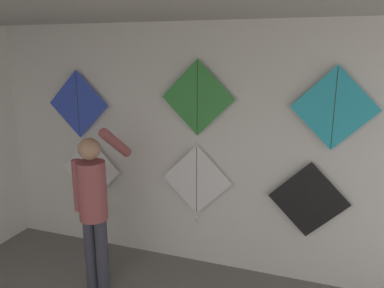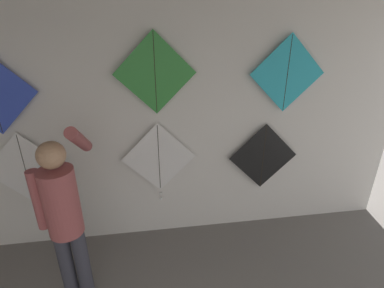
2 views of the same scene
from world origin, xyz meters
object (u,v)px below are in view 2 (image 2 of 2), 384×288
Objects in this scene: kite_5 at (287,74)px; kite_1 at (159,159)px; shopkeeper at (64,213)px; kite_4 at (155,74)px; kite_2 at (263,157)px; kite_0 at (25,169)px.

kite_1 is at bearing -179.99° from kite_5.
shopkeeper is at bearing -136.37° from kite_1.
kite_2 is at bearing 0.00° from kite_4.
kite_4 is 1.00× the size of kite_5.
shopkeeper reaches higher than kite_1.
kite_4 reaches higher than kite_0.
kite_4 is at bearing 180.00° from kite_5.
kite_4 is at bearing 4.00° from kite_1.
kite_1 is at bearing -0.01° from kite_0.
kite_1 reaches higher than kite_2.
kite_2 is (1.23, 0.00, -0.06)m from kite_1.
kite_0 is 1.00× the size of kite_5.
shopkeeper is 1.53m from kite_4.
kite_0 is 0.86× the size of kite_1.
kite_2 is 1.00× the size of kite_4.
kite_0 is 1.00× the size of kite_4.
kite_5 is (2.81, 0.00, 0.92)m from kite_0.
kite_5 is at bearing 0.00° from kite_2.
kite_2 is at bearing 0.00° from kite_0.
kite_4 is at bearing 180.00° from kite_2.
kite_2 is 1.59m from kite_4.
kite_0 is at bearing 180.00° from kite_4.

